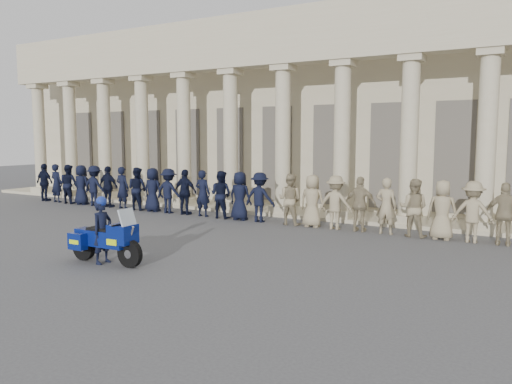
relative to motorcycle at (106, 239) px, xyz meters
name	(u,v)px	position (x,y,z in m)	size (l,w,h in m)	color
ground	(194,259)	(1.71, 1.52, -0.66)	(90.00, 90.00, 0.00)	#48484B
building	(364,114)	(1.71, 16.26, 3.86)	(40.00, 12.50, 9.00)	#B8AC8A
officer_rank	(221,195)	(-1.51, 7.69, 0.32)	(22.66, 0.74, 1.96)	black
motorcycle	(106,239)	(0.00, 0.00, 0.00)	(2.38, 0.98, 1.53)	black
rider	(102,230)	(-0.13, -0.01, 0.23)	(0.43, 0.64, 1.80)	black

